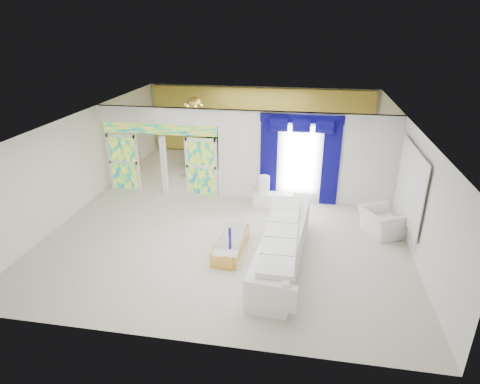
% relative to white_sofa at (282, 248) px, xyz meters
% --- Properties ---
extents(floor, '(12.00, 12.00, 0.00)m').
position_rel_white_sofa_xyz_m(floor, '(-1.67, 2.95, -0.41)').
color(floor, '#B7AF9E').
rests_on(floor, ground).
extents(dividing_wall, '(5.70, 0.18, 3.00)m').
position_rel_white_sofa_xyz_m(dividing_wall, '(0.48, 3.95, 1.09)').
color(dividing_wall, white).
rests_on(dividing_wall, ground).
extents(dividing_header, '(4.30, 0.18, 0.55)m').
position_rel_white_sofa_xyz_m(dividing_header, '(-4.52, 3.95, 2.32)').
color(dividing_header, white).
rests_on(dividing_header, dividing_wall).
extents(stained_panel_left, '(0.95, 0.04, 2.00)m').
position_rel_white_sofa_xyz_m(stained_panel_left, '(-5.94, 3.95, 0.59)').
color(stained_panel_left, '#994C3F').
rests_on(stained_panel_left, ground).
extents(stained_panel_right, '(0.95, 0.04, 2.00)m').
position_rel_white_sofa_xyz_m(stained_panel_right, '(-3.09, 3.95, 0.59)').
color(stained_panel_right, '#994C3F').
rests_on(stained_panel_right, ground).
extents(stained_transom, '(4.00, 0.05, 0.35)m').
position_rel_white_sofa_xyz_m(stained_transom, '(-4.52, 3.95, 1.84)').
color(stained_transom, '#994C3F').
rests_on(stained_transom, dividing_header).
extents(window_pane, '(1.00, 0.02, 2.30)m').
position_rel_white_sofa_xyz_m(window_pane, '(0.23, 3.85, 1.04)').
color(window_pane, white).
rests_on(window_pane, dividing_wall).
extents(blue_drape_left, '(0.55, 0.10, 2.80)m').
position_rel_white_sofa_xyz_m(blue_drape_left, '(-0.77, 3.82, 0.99)').
color(blue_drape_left, '#080340').
rests_on(blue_drape_left, ground).
extents(blue_drape_right, '(0.55, 0.10, 2.80)m').
position_rel_white_sofa_xyz_m(blue_drape_right, '(1.23, 3.82, 0.99)').
color(blue_drape_right, '#080340').
rests_on(blue_drape_right, ground).
extents(blue_pelmet, '(2.60, 0.12, 0.25)m').
position_rel_white_sofa_xyz_m(blue_pelmet, '(0.23, 3.82, 2.41)').
color(blue_pelmet, '#080340').
rests_on(blue_pelmet, dividing_wall).
extents(wall_mirror, '(0.04, 2.70, 1.90)m').
position_rel_white_sofa_xyz_m(wall_mirror, '(3.27, 1.95, 1.14)').
color(wall_mirror, white).
rests_on(wall_mirror, ground).
extents(gold_curtains, '(9.70, 0.12, 2.90)m').
position_rel_white_sofa_xyz_m(gold_curtains, '(-1.67, 8.85, 1.09)').
color(gold_curtains, '#AF862A').
rests_on(gold_curtains, ground).
extents(white_sofa, '(1.28, 4.32, 0.81)m').
position_rel_white_sofa_xyz_m(white_sofa, '(0.00, 0.00, 0.00)').
color(white_sofa, white).
rests_on(white_sofa, ground).
extents(coffee_table, '(0.74, 1.82, 0.39)m').
position_rel_white_sofa_xyz_m(coffee_table, '(-1.35, 0.30, -0.21)').
color(coffee_table, gold).
rests_on(coffee_table, ground).
extents(console_table, '(1.34, 0.55, 0.43)m').
position_rel_white_sofa_xyz_m(console_table, '(-0.55, 3.35, -0.19)').
color(console_table, white).
rests_on(console_table, ground).
extents(table_lamp, '(0.36, 0.36, 0.58)m').
position_rel_white_sofa_xyz_m(table_lamp, '(-0.85, 3.35, 0.32)').
color(table_lamp, white).
rests_on(table_lamp, console_table).
extents(armchair, '(1.41, 1.47, 0.74)m').
position_rel_white_sofa_xyz_m(armchair, '(2.70, 2.00, -0.04)').
color(armchair, white).
rests_on(armchair, ground).
extents(grand_piano, '(1.77, 2.04, 0.87)m').
position_rel_white_sofa_xyz_m(grand_piano, '(-3.72, 7.35, 0.03)').
color(grand_piano, black).
rests_on(grand_piano, ground).
extents(piano_bench, '(1.00, 0.63, 0.31)m').
position_rel_white_sofa_xyz_m(piano_bench, '(-3.72, 5.75, -0.25)').
color(piano_bench, black).
rests_on(piano_bench, ground).
extents(tv_console, '(0.59, 0.55, 0.76)m').
position_rel_white_sofa_xyz_m(tv_console, '(-6.30, 5.49, -0.03)').
color(tv_console, tan).
rests_on(tv_console, ground).
extents(chandelier, '(0.60, 0.60, 0.60)m').
position_rel_white_sofa_xyz_m(chandelier, '(-3.97, 6.35, 2.24)').
color(chandelier, gold).
rests_on(chandelier, ceiling).
extents(decanters, '(0.14, 0.76, 0.30)m').
position_rel_white_sofa_xyz_m(decanters, '(-1.38, 0.29, 0.09)').
color(decanters, white).
rests_on(decanters, coffee_table).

